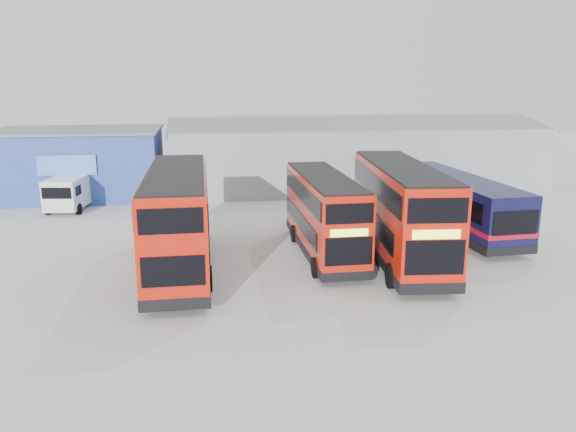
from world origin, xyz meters
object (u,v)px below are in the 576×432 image
at_px(maintenance_shed, 352,153).
at_px(double_decker_right, 400,213).
at_px(office_block, 80,163).
at_px(double_decker_centre, 324,216).
at_px(double_decker_left, 178,222).
at_px(panel_van, 71,190).
at_px(single_decker_blue, 455,204).

relative_size(maintenance_shed, double_decker_right, 2.65).
height_order(office_block, double_decker_centre, office_block).
distance_m(office_block, double_decker_left, 20.58).
bearing_deg(double_decker_left, double_decker_centre, -168.81).
distance_m(double_decker_right, panel_van, 23.53).
distance_m(office_block, panel_van, 4.78).
bearing_deg(double_decker_centre, maintenance_shed, 70.66).
height_order(maintenance_shed, panel_van, maintenance_shed).
height_order(double_decker_centre, double_decker_right, double_decker_right).
relative_size(double_decker_left, double_decker_centre, 1.16).
height_order(double_decker_left, double_decker_centre, double_decker_left).
bearing_deg(double_decker_centre, panel_van, 139.20).
bearing_deg(office_block, double_decker_right, -44.59).
xyz_separation_m(double_decker_left, double_decker_centre, (7.26, 1.49, -0.32)).
distance_m(double_decker_left, double_decker_right, 10.82).
relative_size(office_block, maintenance_shed, 0.40).
distance_m(office_block, double_decker_centre, 23.28).
height_order(double_decker_left, panel_van, double_decker_left).
relative_size(double_decker_right, panel_van, 2.07).
distance_m(office_block, maintenance_shed, 22.09).
relative_size(double_decker_left, panel_van, 2.04).
bearing_deg(double_decker_right, double_decker_centre, 164.07).
bearing_deg(single_decker_blue, double_decker_right, 39.96).
height_order(single_decker_blue, panel_van, single_decker_blue).
bearing_deg(single_decker_blue, double_decker_left, 14.06).
relative_size(office_block, double_decker_left, 1.08).
relative_size(office_block, single_decker_blue, 1.00).
xyz_separation_m(maintenance_shed, double_decker_left, (-13.79, -20.88, -0.22)).
bearing_deg(maintenance_shed, double_decker_right, -98.14).
relative_size(office_block, panel_van, 2.21).
height_order(double_decker_left, double_decker_right, double_decker_right).
height_order(office_block, single_decker_blue, office_block).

